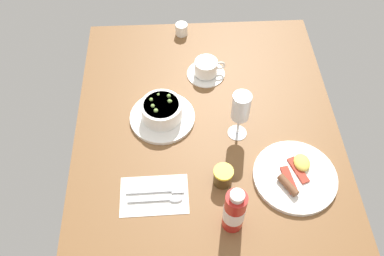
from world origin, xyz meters
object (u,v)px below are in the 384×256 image
(coffee_cup, at_px, (206,69))
(breakfast_plate, at_px, (295,176))
(porridge_bowl, at_px, (162,112))
(cutlery_setting, at_px, (156,195))
(wine_glass, at_px, (241,109))
(jam_jar, at_px, (223,176))
(creamer_jug, at_px, (181,29))
(sauce_bottle_red, at_px, (234,211))

(coffee_cup, xyz_separation_m, breakfast_plate, (0.43, 0.23, -0.02))
(porridge_bowl, distance_m, cutlery_setting, 0.28)
(porridge_bowl, distance_m, wine_glass, 0.26)
(wine_glass, xyz_separation_m, jam_jar, (0.17, -0.06, -0.09))
(creamer_jug, distance_m, sauce_bottle_red, 0.79)
(coffee_cup, xyz_separation_m, jam_jar, (0.43, 0.02, 0.00))
(porridge_bowl, relative_size, breakfast_plate, 0.86)
(porridge_bowl, relative_size, cutlery_setting, 1.07)
(coffee_cup, distance_m, sauce_bottle_red, 0.57)
(coffee_cup, height_order, breakfast_plate, coffee_cup)
(wine_glass, height_order, breakfast_plate, wine_glass)
(cutlery_setting, height_order, wine_glass, wine_glass)
(creamer_jug, height_order, wine_glass, wine_glass)
(creamer_jug, xyz_separation_m, wine_glass, (0.48, 0.16, 0.10))
(porridge_bowl, height_order, sauce_bottle_red, sauce_bottle_red)
(wine_glass, xyz_separation_m, breakfast_plate, (0.17, 0.15, -0.11))
(wine_glass, bearing_deg, jam_jar, -20.22)
(porridge_bowl, relative_size, coffee_cup, 1.57)
(wine_glass, bearing_deg, cutlery_setting, -51.16)
(jam_jar, bearing_deg, breakfast_plate, 90.84)
(porridge_bowl, distance_m, sauce_bottle_red, 0.42)
(porridge_bowl, distance_m, jam_jar, 0.30)
(creamer_jug, xyz_separation_m, jam_jar, (0.65, 0.10, 0.01))
(cutlery_setting, distance_m, jam_jar, 0.20)
(creamer_jug, xyz_separation_m, sauce_bottle_red, (0.78, 0.11, 0.06))
(coffee_cup, height_order, sauce_bottle_red, sauce_bottle_red)
(porridge_bowl, bearing_deg, jam_jar, 35.69)
(porridge_bowl, height_order, coffee_cup, porridge_bowl)
(creamer_jug, height_order, breakfast_plate, creamer_jug)
(breakfast_plate, bearing_deg, porridge_bowl, -121.64)
(sauce_bottle_red, relative_size, breakfast_plate, 0.70)
(cutlery_setting, height_order, coffee_cup, coffee_cup)
(cutlery_setting, relative_size, jam_jar, 3.23)
(coffee_cup, relative_size, sauce_bottle_red, 0.78)
(jam_jar, relative_size, sauce_bottle_red, 0.35)
(coffee_cup, xyz_separation_m, sauce_bottle_red, (0.56, 0.03, 0.05))
(coffee_cup, relative_size, breakfast_plate, 0.55)
(sauce_bottle_red, bearing_deg, creamer_jug, -171.88)
(coffee_cup, bearing_deg, creamer_jug, -159.88)
(coffee_cup, bearing_deg, sauce_bottle_red, 3.19)
(creamer_jug, relative_size, sauce_bottle_red, 0.32)
(cutlery_setting, xyz_separation_m, breakfast_plate, (-0.04, 0.41, 0.01))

